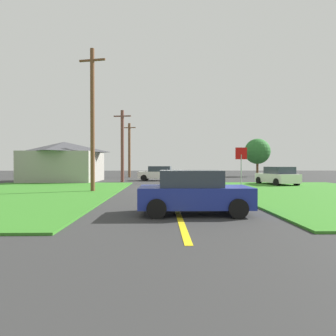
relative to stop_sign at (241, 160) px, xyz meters
name	(u,v)px	position (x,y,z in m)	size (l,w,h in m)	color
ground_plane	(170,189)	(-4.76, 2.34, -2.11)	(120.00, 120.00, 0.00)	#303030
grass_verge_right	(323,193)	(4.67, -1.66, -2.07)	(12.00, 20.00, 0.08)	#347A24
grass_verge_left	(16,194)	(-14.18, -1.66, -2.07)	(12.00, 20.00, 0.08)	#347A24
lane_stripe_center	(175,203)	(-4.76, -5.66, -2.10)	(0.20, 14.00, 0.01)	yellow
stop_sign	(241,160)	(0.00, 0.00, 0.00)	(0.79, 0.09, 2.97)	#9EA0A8
car_behind_on_main_road	(194,192)	(-4.19, -8.55, -1.30)	(4.09, 2.09, 1.62)	navy
car_on_crossroad	(277,176)	(4.78, 5.57, -1.30)	(2.74, 4.36, 1.62)	white
car_approaching_junction	(159,173)	(-5.69, 12.84, -1.30)	(4.63, 2.38, 1.62)	white
utility_pole_near	(92,119)	(-9.93, -0.17, 2.75)	(1.79, 0.49, 9.44)	brown
utility_pole_mid	(122,145)	(-9.41, 10.27, 1.67)	(1.80, 0.38, 7.38)	brown
utility_pole_far	(129,150)	(-9.88, 20.71, 1.75)	(1.80, 0.41, 7.55)	brown
oak_tree_left	(257,151)	(8.98, 23.11, 1.66)	(3.80, 3.80, 5.68)	brown
barn	(64,162)	(-15.73, 11.40, 0.00)	(7.01, 7.24, 4.22)	gray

